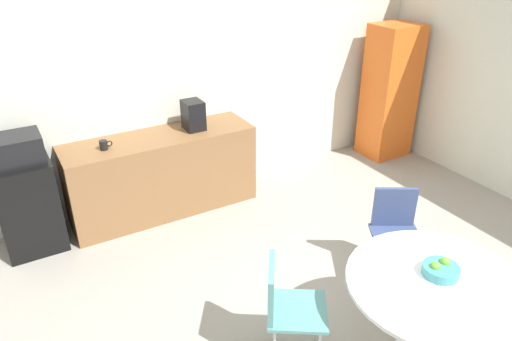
# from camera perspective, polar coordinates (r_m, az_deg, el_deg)

# --- Properties ---
(ground_plane) EXTENTS (6.00, 6.00, 0.00)m
(ground_plane) POSITION_cam_1_polar(r_m,az_deg,el_deg) (4.02, 13.33, -19.36)
(ground_plane) COLOR #9E998E
(wall_back) EXTENTS (6.00, 0.10, 2.60)m
(wall_back) POSITION_cam_1_polar(r_m,az_deg,el_deg) (5.53, -6.67, 10.53)
(wall_back) COLOR silver
(wall_back) RESTS_ON ground_plane
(counter_block) EXTENTS (2.04, 0.60, 0.90)m
(counter_block) POSITION_cam_1_polar(r_m,az_deg,el_deg) (5.33, -11.17, -0.39)
(counter_block) COLOR brown
(counter_block) RESTS_ON ground_plane
(mini_fridge) EXTENTS (0.54, 0.54, 0.93)m
(mini_fridge) POSITION_cam_1_polar(r_m,az_deg,el_deg) (5.12, -25.68, -3.77)
(mini_fridge) COLOR black
(mini_fridge) RESTS_ON ground_plane
(microwave) EXTENTS (0.48, 0.38, 0.26)m
(microwave) POSITION_cam_1_polar(r_m,az_deg,el_deg) (4.87, -27.07, 2.27)
(microwave) COLOR black
(microwave) RESTS_ON mini_fridge
(locker_cabinet) EXTENTS (0.60, 0.50, 1.79)m
(locker_cabinet) POSITION_cam_1_polar(r_m,az_deg,el_deg) (6.71, 15.75, 9.06)
(locker_cabinet) COLOR orange
(locker_cabinet) RESTS_ON ground_plane
(round_table) EXTENTS (1.24, 1.24, 0.74)m
(round_table) POSITION_cam_1_polar(r_m,az_deg,el_deg) (3.58, 20.74, -13.87)
(round_table) COLOR silver
(round_table) RESTS_ON ground_plane
(chair_teal) EXTENTS (0.58, 0.58, 0.83)m
(chair_teal) POSITION_cam_1_polar(r_m,az_deg,el_deg) (3.48, 3.38, -15.38)
(chair_teal) COLOR silver
(chair_teal) RESTS_ON ground_plane
(chair_navy) EXTENTS (0.58, 0.58, 0.83)m
(chair_navy) POSITION_cam_1_polar(r_m,az_deg,el_deg) (4.42, 16.40, -6.13)
(chair_navy) COLOR silver
(chair_navy) RESTS_ON ground_plane
(fruit_bowl) EXTENTS (0.25, 0.25, 0.11)m
(fruit_bowl) POSITION_cam_1_polar(r_m,az_deg,el_deg) (3.56, 21.33, -11.03)
(fruit_bowl) COLOR teal
(fruit_bowl) RESTS_ON round_table
(mug_white) EXTENTS (0.13, 0.08, 0.09)m
(mug_white) POSITION_cam_1_polar(r_m,az_deg,el_deg) (4.94, -17.82, 2.93)
(mug_white) COLOR black
(mug_white) RESTS_ON counter_block
(coffee_maker) EXTENTS (0.20, 0.24, 0.32)m
(coffee_maker) POSITION_cam_1_polar(r_m,az_deg,el_deg) (5.21, -7.55, 6.61)
(coffee_maker) COLOR black
(coffee_maker) RESTS_ON counter_block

